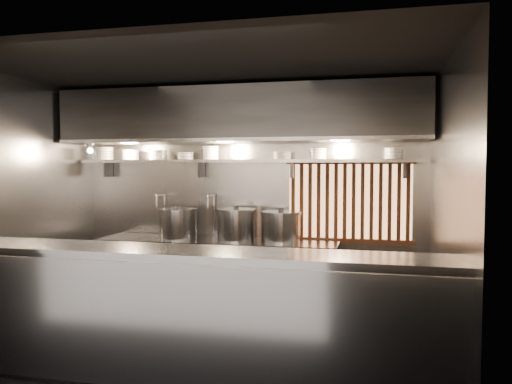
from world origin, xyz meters
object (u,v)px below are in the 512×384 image
at_px(heat_lamp, 89,146).
at_px(stock_pot_mid, 236,224).
at_px(stock_pot_right, 281,226).
at_px(pendant_bulb, 234,154).
at_px(stock_pot_left, 178,223).

xyz_separation_m(heat_lamp, stock_pot_mid, (1.84, 0.26, -0.97)).
bearing_deg(stock_pot_right, pendant_bulb, 174.36).
distance_m(heat_lamp, stock_pot_left, 1.48).
distance_m(heat_lamp, pendant_bulb, 1.83).
height_order(pendant_bulb, stock_pot_mid, pendant_bulb).
xyz_separation_m(pendant_bulb, stock_pot_right, (0.60, -0.06, -0.88)).
bearing_deg(stock_pot_mid, pendant_bulb, 117.78).
relative_size(pendant_bulb, stock_pot_right, 0.31).
distance_m(stock_pot_left, stock_pot_right, 1.31).
bearing_deg(stock_pot_right, stock_pot_left, -177.58).
bearing_deg(stock_pot_right, heat_lamp, -173.11).
bearing_deg(stock_pot_right, stock_pot_mid, -177.39).
height_order(pendant_bulb, stock_pot_right, pendant_bulb).
bearing_deg(stock_pot_left, stock_pot_mid, 2.29).
relative_size(stock_pot_mid, stock_pot_right, 0.84).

